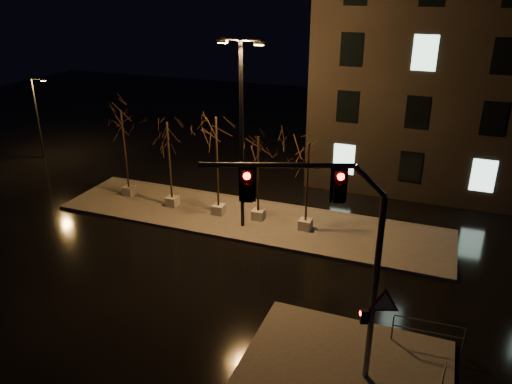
% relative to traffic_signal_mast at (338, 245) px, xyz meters
% --- Properties ---
extents(ground, '(90.00, 90.00, 0.00)m').
position_rel_traffic_signal_mast_xyz_m(ground, '(-7.06, 4.32, -5.09)').
color(ground, black).
rests_on(ground, ground).
extents(median, '(22.00, 5.00, 0.15)m').
position_rel_traffic_signal_mast_xyz_m(median, '(-7.06, 10.32, -5.02)').
color(median, '#4B4743').
rests_on(median, ground).
extents(sidewalk_corner, '(7.00, 5.00, 0.15)m').
position_rel_traffic_signal_mast_xyz_m(sidewalk_corner, '(0.44, 0.82, -5.02)').
color(sidewalk_corner, '#4B4743').
rests_on(sidewalk_corner, ground).
extents(tree_0, '(1.80, 1.80, 5.48)m').
position_rel_traffic_signal_mast_xyz_m(tree_0, '(-15.21, 10.71, -0.79)').
color(tree_0, '#A5A29A').
rests_on(tree_0, median).
extents(tree_1, '(1.80, 1.80, 5.20)m').
position_rel_traffic_signal_mast_xyz_m(tree_1, '(-11.88, 10.24, -1.00)').
color(tree_1, '#A5A29A').
rests_on(tree_1, median).
extents(tree_2, '(1.80, 1.80, 5.78)m').
position_rel_traffic_signal_mast_xyz_m(tree_2, '(-8.84, 10.19, -0.56)').
color(tree_2, '#A5A29A').
rests_on(tree_2, median).
extents(tree_3, '(1.80, 1.80, 4.89)m').
position_rel_traffic_signal_mast_xyz_m(tree_3, '(-6.50, 10.37, -1.23)').
color(tree_3, '#A5A29A').
rests_on(tree_3, median).
extents(tree_4, '(1.80, 1.80, 4.92)m').
position_rel_traffic_signal_mast_xyz_m(tree_4, '(-3.71, 10.11, -1.21)').
color(tree_4, '#A5A29A').
rests_on(tree_4, median).
extents(traffic_signal_mast, '(5.85, 2.14, 7.53)m').
position_rel_traffic_signal_mast_xyz_m(traffic_signal_mast, '(0.00, 0.00, 0.00)').
color(traffic_signal_mast, '#585B60').
rests_on(traffic_signal_mast, sidewalk_corner).
extents(streetlight_main, '(2.44, 0.50, 9.75)m').
position_rel_traffic_signal_mast_xyz_m(streetlight_main, '(-7.00, 9.31, 0.68)').
color(streetlight_main, black).
rests_on(streetlight_main, median).
extents(streetlight_far, '(1.15, 0.50, 5.98)m').
position_rel_traffic_signal_mast_xyz_m(streetlight_far, '(-25.65, 14.87, -1.80)').
color(streetlight_far, black).
rests_on(streetlight_far, ground).
extents(guard_rail_a, '(2.50, 0.17, 1.08)m').
position_rel_traffic_signal_mast_xyz_m(guard_rail_a, '(2.94, 2.71, -4.24)').
color(guard_rail_a, '#585B60').
rests_on(guard_rail_a, sidewalk_corner).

